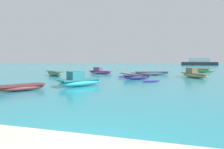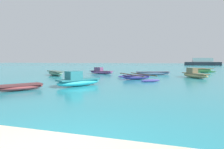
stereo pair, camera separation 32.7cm
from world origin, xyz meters
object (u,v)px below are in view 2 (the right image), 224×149
Objects in this scene: moored_boat_6 at (55,73)px; moored_boat_2 at (153,73)px; moored_boat_4 at (78,81)px; distant_ferry at (202,62)px; moored_boat_3 at (19,87)px; moored_boat_7 at (101,72)px; moored_boat_1 at (202,71)px; moored_boat_0 at (137,77)px; moored_boat_5 at (194,74)px.

moored_boat_2 is at bearing 59.85° from moored_boat_6.
distant_ferry is at bearing 15.95° from moored_boat_4.
moored_boat_3 is 3.21m from moored_boat_4.
moored_boat_7 reaches higher than moored_boat_6.
moored_boat_7 is 52.25m from distant_ferry.
moored_boat_7 is (-0.54, 13.37, 0.08)m from moored_boat_3.
distant_ferry reaches higher than moored_boat_1.
moored_boat_1 is at bearing 25.82° from moored_boat_2.
moored_boat_1 is (6.30, 11.69, 0.05)m from moored_boat_0.
distant_ferry is at bearing 19.13° from moored_boat_3.
moored_boat_5 is at bearing 0.94° from moored_boat_7.
moored_boat_5 is 10.13m from moored_boat_7.
distant_ferry is (11.11, 49.53, 0.78)m from moored_boat_2.
moored_boat_1 is at bearing -97.30° from distant_ferry.
moored_boat_5 is (4.61, 3.05, 0.10)m from moored_boat_0.
moored_boat_1 reaches higher than moored_boat_0.
moored_boat_0 is at bearing 2.78° from moored_boat_3.
moored_boat_0 is at bearing -31.69° from moored_boat_7.
moored_boat_0 is 5.53m from moored_boat_5.
moored_boat_7 is (-9.79, 2.61, -0.05)m from moored_boat_5.
moored_boat_4 is (-3.33, -10.76, 0.11)m from moored_boat_2.
moored_boat_5 is at bearing -4.24° from moored_boat_0.
moored_boat_6 is (-14.97, -9.97, 0.01)m from moored_boat_1.
moored_boat_7 is 0.29× the size of distant_ferry.
moored_boat_0 is at bearing -119.88° from moored_boat_2.
distant_ferry reaches higher than moored_boat_7.
moored_boat_7 reaches higher than moored_boat_0.
moored_boat_3 is 64.90m from distant_ferry.
moored_boat_0 is at bearing -88.03° from moored_boat_5.
moored_boat_7 is (-5.18, 5.67, 0.06)m from moored_boat_0.
moored_boat_1 is 8.30m from moored_boat_2.
moored_boat_6 is 0.29× the size of distant_ferry.
moored_boat_1 is 43.73m from distant_ferry.
moored_boat_6 is 0.98× the size of moored_boat_7.
moored_boat_4 is at bearing -154.07° from moored_boat_0.
moored_boat_3 is at bearing -29.02° from moored_boat_6.
moored_boat_2 is 14.28m from moored_boat_3.
moored_boat_4 is (-2.59, -5.23, 0.11)m from moored_boat_0.
moored_boat_2 is at bearing -102.64° from distant_ferry.
moored_boat_1 reaches higher than moored_boat_6.
moored_boat_6 is (-8.67, 1.72, 0.05)m from moored_boat_0.
moored_boat_2 is 1.21× the size of moored_boat_6.
moored_boat_0 is 1.43× the size of moored_boat_5.
distant_ferry is (16.50, 62.76, 0.80)m from moored_boat_3.
moored_boat_0 is at bearing -102.15° from distant_ferry.
moored_boat_7 is at bearing -110.89° from moored_boat_1.
moored_boat_7 is at bearing 94.63° from moored_boat_0.
distant_ferry is (20.53, 53.34, 0.72)m from moored_boat_6.
moored_boat_1 is at bearing 43.60° from moored_boat_7.
moored_boat_4 reaches higher than moored_boat_5.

